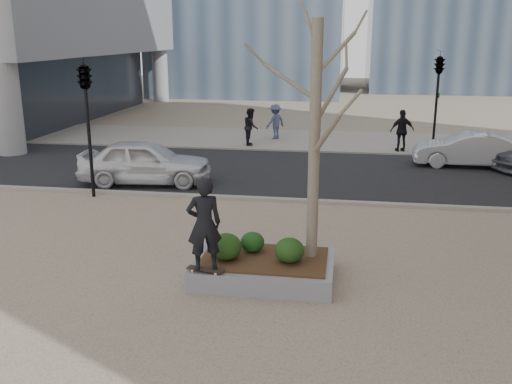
% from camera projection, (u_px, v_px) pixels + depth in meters
% --- Properties ---
extents(ground, '(120.00, 120.00, 0.00)m').
position_uv_depth(ground, '(220.00, 276.00, 12.65)').
color(ground, gray).
rests_on(ground, ground).
extents(street, '(60.00, 8.00, 0.02)m').
position_uv_depth(street, '(276.00, 171.00, 22.16)').
color(street, black).
rests_on(street, ground).
extents(far_sidewalk, '(60.00, 6.00, 0.02)m').
position_uv_depth(far_sidewalk, '(293.00, 140.00, 28.82)').
color(far_sidewalk, gray).
rests_on(far_sidewalk, ground).
extents(planter, '(3.00, 2.00, 0.45)m').
position_uv_depth(planter, '(264.00, 269.00, 12.44)').
color(planter, gray).
rests_on(planter, ground).
extents(planter_mulch, '(2.70, 1.70, 0.04)m').
position_uv_depth(planter_mulch, '(264.00, 259.00, 12.37)').
color(planter_mulch, '#382314').
rests_on(planter_mulch, planter).
extents(sycamore_tree, '(2.80, 2.80, 6.60)m').
position_uv_depth(sycamore_tree, '(315.00, 104.00, 11.62)').
color(sycamore_tree, gray).
rests_on(sycamore_tree, planter_mulch).
extents(shrub_left, '(0.68, 0.68, 0.57)m').
position_uv_depth(shrub_left, '(226.00, 247.00, 12.21)').
color(shrub_left, '#1C3B12').
rests_on(shrub_left, planter_mulch).
extents(shrub_middle, '(0.53, 0.53, 0.45)m').
position_uv_depth(shrub_middle, '(252.00, 242.00, 12.65)').
color(shrub_middle, '#173E14').
rests_on(shrub_middle, planter_mulch).
extents(shrub_right, '(0.63, 0.63, 0.53)m').
position_uv_depth(shrub_right, '(289.00, 250.00, 12.06)').
color(shrub_right, '#183F14').
rests_on(shrub_right, planter_mulch).
extents(skateboard, '(0.80, 0.33, 0.08)m').
position_uv_depth(skateboard, '(205.00, 270.00, 11.71)').
color(skateboard, black).
rests_on(skateboard, planter).
extents(skateboarder, '(0.83, 0.70, 1.94)m').
position_uv_depth(skateboarder, '(204.00, 224.00, 11.44)').
color(skateboarder, black).
rests_on(skateboarder, skateboard).
extents(police_car, '(4.80, 2.34, 1.58)m').
position_uv_depth(police_car, '(145.00, 162.00, 20.16)').
color(police_car, silver).
rests_on(police_car, street).
extents(car_silver, '(4.22, 1.62, 1.37)m').
position_uv_depth(car_silver, '(467.00, 149.00, 22.83)').
color(car_silver, '#AEB2B7').
rests_on(car_silver, street).
extents(pedestrian_a, '(0.81, 0.96, 1.76)m').
position_uv_depth(pedestrian_a, '(251.00, 127.00, 27.20)').
color(pedestrian_a, black).
rests_on(pedestrian_a, far_sidewalk).
extents(pedestrian_b, '(1.23, 1.29, 1.76)m').
position_uv_depth(pedestrian_b, '(275.00, 122.00, 28.74)').
color(pedestrian_b, '#404C73').
rests_on(pedestrian_b, far_sidewalk).
extents(pedestrian_c, '(1.19, 0.75, 1.88)m').
position_uv_depth(pedestrian_c, '(402.00, 131.00, 25.69)').
color(pedestrian_c, black).
rests_on(pedestrian_c, far_sidewalk).
extents(traffic_light_near, '(0.60, 2.48, 4.50)m').
position_uv_depth(traffic_light_near, '(89.00, 129.00, 18.21)').
color(traffic_light_near, black).
rests_on(traffic_light_near, ground).
extents(traffic_light_far, '(0.60, 2.48, 4.50)m').
position_uv_depth(traffic_light_far, '(436.00, 103.00, 24.95)').
color(traffic_light_far, black).
rests_on(traffic_light_far, ground).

